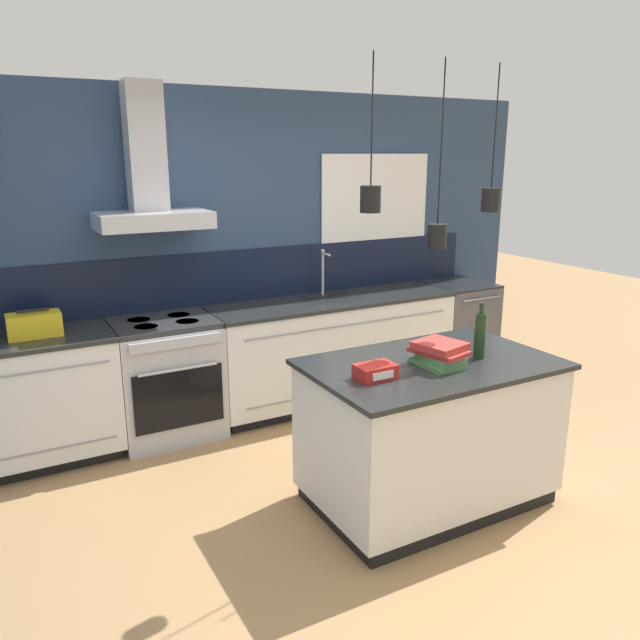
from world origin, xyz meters
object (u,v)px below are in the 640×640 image
(dishwasher, at_px, (455,329))
(red_supply_box, at_px, (375,372))
(oven_range, at_px, (167,378))
(book_stack, at_px, (439,354))
(yellow_toolbox, at_px, (34,325))
(bottle_on_island, at_px, (480,335))

(dishwasher, height_order, red_supply_box, red_supply_box)
(oven_range, xyz_separation_m, book_stack, (1.14, -1.78, 0.53))
(oven_range, relative_size, yellow_toolbox, 2.68)
(bottle_on_island, bearing_deg, dishwasher, 52.22)
(bottle_on_island, height_order, red_supply_box, bottle_on_island)
(book_stack, xyz_separation_m, red_supply_box, (-0.45, -0.00, -0.03))
(dishwasher, relative_size, book_stack, 2.57)
(book_stack, distance_m, yellow_toolbox, 2.68)
(red_supply_box, distance_m, yellow_toolbox, 2.37)
(bottle_on_island, height_order, book_stack, bottle_on_island)
(yellow_toolbox, bearing_deg, book_stack, -41.63)
(red_supply_box, bearing_deg, bottle_on_island, -0.13)
(red_supply_box, bearing_deg, yellow_toolbox, 131.16)
(dishwasher, relative_size, red_supply_box, 4.18)
(oven_range, relative_size, red_supply_box, 4.18)
(book_stack, bearing_deg, bottle_on_island, -0.71)
(bottle_on_island, xyz_separation_m, red_supply_box, (-0.75, 0.00, -0.11))
(oven_range, xyz_separation_m, yellow_toolbox, (-0.87, 0.00, 0.54))
(dishwasher, xyz_separation_m, bottle_on_island, (-1.38, -1.79, 0.60))
(oven_range, height_order, dishwasher, same)
(red_supply_box, xyz_separation_m, yellow_toolbox, (-1.56, 1.78, 0.04))
(oven_range, bearing_deg, dishwasher, 0.09)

